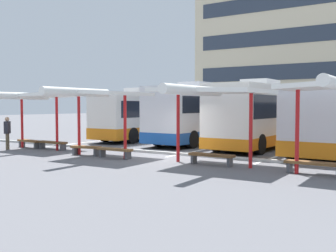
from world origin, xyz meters
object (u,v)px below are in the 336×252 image
at_px(coach_bus_2, 270,115).
at_px(waiting_shelter_1, 97,94).
at_px(bench_3, 115,151).
at_px(bench_0, 29,142).
at_px(coach_bus_0, 154,116).
at_px(coach_bus_1, 208,114).
at_px(waiting_passenger_0, 7,130).
at_px(bench_2, 86,149).
at_px(bench_5, 313,165).
at_px(waiting_shelter_2, 209,92).
at_px(bench_1, 52,143).
at_px(bench_4, 211,157).
at_px(waiting_shelter_0, 34,97).

bearing_deg(coach_bus_2, waiting_shelter_1, -117.28).
bearing_deg(bench_3, bench_0, 173.29).
xyz_separation_m(coach_bus_0, coach_bus_1, (4.59, -0.43, 0.14)).
bearing_deg(waiting_shelter_1, bench_0, 170.59).
xyz_separation_m(coach_bus_1, coach_bus_2, (4.09, -0.08, 0.02)).
xyz_separation_m(bench_3, waiting_passenger_0, (-7.19, -0.36, 0.69)).
relative_size(bench_2, waiting_passenger_0, 0.89).
bearing_deg(bench_5, waiting_passenger_0, -177.59).
distance_m(bench_0, waiting_shelter_2, 11.78).
distance_m(coach_bus_0, bench_1, 9.10).
relative_size(bench_1, bench_4, 1.01).
bearing_deg(coach_bus_1, waiting_shelter_1, -94.94).
relative_size(bench_1, waiting_shelter_1, 0.38).
bearing_deg(bench_1, bench_0, -177.80).
bearing_deg(bench_1, waiting_shelter_2, -3.72).
bearing_deg(bench_0, waiting_shelter_1, -9.41).
distance_m(waiting_shelter_2, bench_5, 4.70).
bearing_deg(coach_bus_2, waiting_shelter_0, -138.41).
xyz_separation_m(coach_bus_0, bench_4, (9.26, -9.42, -1.32)).
distance_m(bench_0, bench_2, 5.15).
distance_m(bench_0, bench_5, 15.45).
xyz_separation_m(bench_1, waiting_passenger_0, (-2.10, -1.24, 0.69)).
height_order(waiting_shelter_2, bench_4, waiting_shelter_2).
height_order(bench_0, bench_5, same).
distance_m(bench_2, bench_5, 10.36).
height_order(coach_bus_1, waiting_passenger_0, coach_bus_1).
height_order(bench_3, bench_4, same).
distance_m(coach_bus_2, bench_0, 13.95).
bearing_deg(coach_bus_0, waiting_shelter_0, -98.07).
height_order(waiting_shelter_0, bench_2, waiting_shelter_0).
xyz_separation_m(bench_3, bench_5, (8.55, 0.30, 0.00)).
bearing_deg(bench_0, waiting_passenger_0, -104.55).
bearing_deg(coach_bus_2, bench_2, -121.92).
bearing_deg(bench_1, waiting_shelter_1, -14.23).
xyz_separation_m(bench_0, bench_4, (11.49, -0.36, 0.00)).
xyz_separation_m(bench_1, bench_5, (13.64, -0.58, 0.00)).
xyz_separation_m(coach_bus_1, bench_3, (0.07, -9.45, -1.46)).
bearing_deg(coach_bus_1, bench_4, -62.56).
height_order(bench_3, bench_5, same).
relative_size(waiting_shelter_1, bench_2, 3.22).
bearing_deg(bench_2, bench_3, -0.58).
relative_size(waiting_shelter_0, bench_2, 2.98).
distance_m(waiting_shelter_0, bench_5, 14.75).
distance_m(coach_bus_0, bench_4, 13.28).
height_order(waiting_shelter_0, waiting_shelter_2, waiting_shelter_2).
bearing_deg(waiting_shelter_1, coach_bus_1, 85.06).
bearing_deg(waiting_shelter_0, bench_2, -6.29).
bearing_deg(waiting_shelter_2, waiting_passenger_0, -177.03).
relative_size(coach_bus_1, bench_2, 7.14).
xyz_separation_m(waiting_shelter_0, waiting_passenger_0, (-1.20, -0.84, -1.79)).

